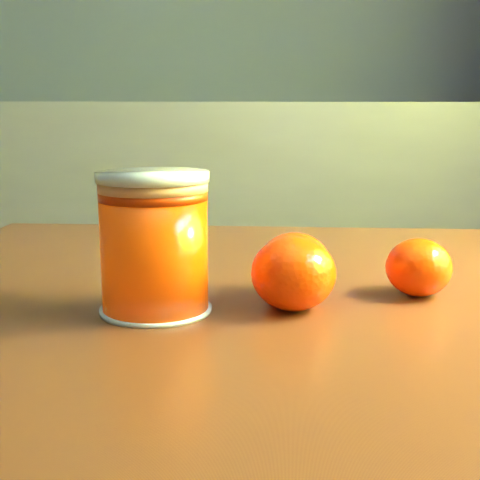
{
  "coord_description": "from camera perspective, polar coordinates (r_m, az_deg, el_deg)",
  "views": [
    {
      "loc": [
        0.74,
        -0.37,
        0.88
      ],
      "look_at": [
        0.79,
        0.17,
        0.78
      ],
      "focal_mm": 50.0,
      "sensor_mm": 36.0,
      "label": 1
    }
  ],
  "objects": [
    {
      "name": "orange_front",
      "position": [
        0.58,
        4.66,
        -2.13
      ],
      "size": [
        0.08,
        0.08,
        0.06
      ],
      "primitive_type": "ellipsoid",
      "rotation": [
        0.0,
        0.0,
        0.39
      ],
      "color": "#FF3D05",
      "rests_on": "table"
    },
    {
      "name": "table",
      "position": [
        0.64,
        11.81,
        -12.49
      ],
      "size": [
        1.06,
        0.83,
        0.72
      ],
      "rotation": [
        0.0,
        0.0,
        -0.17
      ],
      "color": "#602F18",
      "rests_on": "ground"
    },
    {
      "name": "juice_glass",
      "position": [
        0.54,
        -7.32,
        -0.31
      ],
      "size": [
        0.09,
        0.09,
        0.11
      ],
      "rotation": [
        0.0,
        0.0,
        -0.17
      ],
      "color": "#E93F04",
      "rests_on": "table"
    },
    {
      "name": "orange_back",
      "position": [
        0.6,
        15.01,
        -2.27
      ],
      "size": [
        0.06,
        0.06,
        0.05
      ],
      "primitive_type": "ellipsoid",
      "rotation": [
        0.0,
        0.0,
        0.11
      ],
      "color": "#FF3D05",
      "rests_on": "table"
    },
    {
      "name": "orange_extra",
      "position": [
        0.54,
        4.58,
        -2.85
      ],
      "size": [
        0.08,
        0.08,
        0.06
      ],
      "primitive_type": "ellipsoid",
      "rotation": [
        0.0,
        0.0,
        -0.18
      ],
      "color": "#FF3D05",
      "rests_on": "table"
    }
  ]
}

